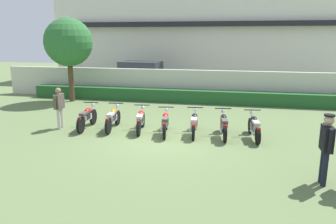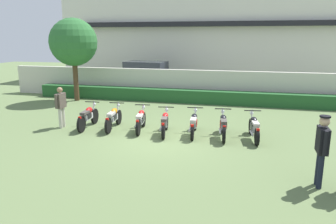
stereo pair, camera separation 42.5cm
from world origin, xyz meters
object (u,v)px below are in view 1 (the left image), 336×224
(motorcycle_in_row_2, at_px, (141,120))
(motorcycle_in_row_6, at_px, (254,126))
(parked_car, at_px, (143,76))
(motorcycle_in_row_5, at_px, (224,125))
(inspector_person, at_px, (59,105))
(motorcycle_in_row_3, at_px, (165,123))
(motorcycle_in_row_4, at_px, (194,123))
(officer_0, at_px, (326,143))
(motorcycle_in_row_1, at_px, (113,118))
(motorcycle_in_row_0, at_px, (87,117))
(tree_near_inspector, at_px, (68,43))

(motorcycle_in_row_2, height_order, motorcycle_in_row_6, motorcycle_in_row_2)
(parked_car, xyz_separation_m, motorcycle_in_row_2, (2.79, -9.82, -0.49))
(motorcycle_in_row_5, xyz_separation_m, inspector_person, (-6.33, -0.21, 0.50))
(motorcycle_in_row_3, bearing_deg, motorcycle_in_row_4, -90.63)
(officer_0, bearing_deg, motorcycle_in_row_1, -27.10)
(parked_car, xyz_separation_m, motorcycle_in_row_6, (6.99, -9.87, -0.50))
(motorcycle_in_row_6, bearing_deg, parked_car, 26.86)
(inspector_person, distance_m, officer_0, 9.44)
(parked_car, relative_size, inspector_person, 2.86)
(parked_car, height_order, motorcycle_in_row_1, parked_car)
(motorcycle_in_row_4, bearing_deg, motorcycle_in_row_6, -95.85)
(motorcycle_in_row_5, bearing_deg, motorcycle_in_row_0, 82.69)
(officer_0, bearing_deg, motorcycle_in_row_0, -23.25)
(motorcycle_in_row_0, relative_size, motorcycle_in_row_3, 1.06)
(tree_near_inspector, relative_size, motorcycle_in_row_0, 2.34)
(motorcycle_in_row_2, distance_m, motorcycle_in_row_5, 3.13)
(parked_car, relative_size, motorcycle_in_row_1, 2.41)
(tree_near_inspector, bearing_deg, motorcycle_in_row_3, -38.16)
(inspector_person, xyz_separation_m, officer_0, (8.89, -3.17, 0.10))
(motorcycle_in_row_1, height_order, motorcycle_in_row_2, motorcycle_in_row_1)
(motorcycle_in_row_0, xyz_separation_m, motorcycle_in_row_5, (5.30, -0.01, 0.00))
(tree_near_inspector, xyz_separation_m, officer_0, (11.18, -8.40, -2.17))
(motorcycle_in_row_0, bearing_deg, officer_0, -117.37)
(motorcycle_in_row_1, height_order, motorcycle_in_row_3, motorcycle_in_row_1)
(motorcycle_in_row_6, bearing_deg, motorcycle_in_row_0, 82.06)
(motorcycle_in_row_1, height_order, motorcycle_in_row_4, motorcycle_in_row_1)
(motorcycle_in_row_1, distance_m, officer_0, 7.70)
(motorcycle_in_row_1, distance_m, motorcycle_in_row_5, 4.27)
(motorcycle_in_row_2, bearing_deg, tree_near_inspector, 39.14)
(motorcycle_in_row_6, height_order, officer_0, officer_0)
(parked_car, bearing_deg, motorcycle_in_row_4, -58.35)
(parked_car, distance_m, motorcycle_in_row_2, 10.22)
(parked_car, xyz_separation_m, motorcycle_in_row_4, (4.84, -9.84, -0.50))
(motorcycle_in_row_2, bearing_deg, inspector_person, 86.64)
(motorcycle_in_row_2, relative_size, motorcycle_in_row_4, 0.96)
(motorcycle_in_row_4, bearing_deg, motorcycle_in_row_0, 86.00)
(parked_car, xyz_separation_m, motorcycle_in_row_0, (0.62, -9.92, -0.48))
(motorcycle_in_row_6, bearing_deg, motorcycle_in_row_3, 83.93)
(motorcycle_in_row_4, xyz_separation_m, inspector_person, (-5.26, -0.30, 0.52))
(motorcycle_in_row_1, xyz_separation_m, motorcycle_in_row_2, (1.13, -0.02, -0.01))
(tree_near_inspector, relative_size, motorcycle_in_row_3, 2.49)
(motorcycle_in_row_4, relative_size, inspector_person, 1.16)
(motorcycle_in_row_2, relative_size, officer_0, 1.02)
(motorcycle_in_row_1, xyz_separation_m, officer_0, (6.83, -3.50, 0.61))
(motorcycle_in_row_0, xyz_separation_m, motorcycle_in_row_2, (2.17, 0.10, -0.02))
(motorcycle_in_row_2, distance_m, inspector_person, 3.25)
(inspector_person, bearing_deg, motorcycle_in_row_3, 1.85)
(motorcycle_in_row_1, distance_m, motorcycle_in_row_4, 3.19)
(parked_car, xyz_separation_m, tree_near_inspector, (-2.70, -4.90, 2.29))
(motorcycle_in_row_0, relative_size, motorcycle_in_row_1, 1.01)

